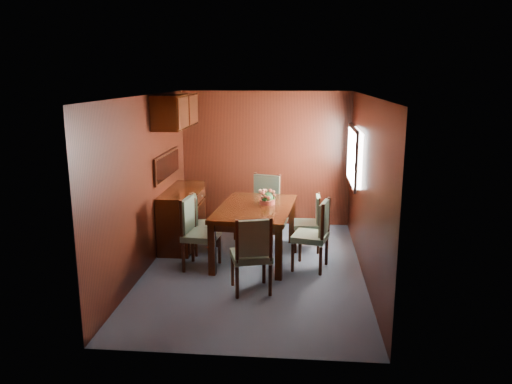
# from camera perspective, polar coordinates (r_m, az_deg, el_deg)

# --- Properties ---
(ground) EXTENTS (4.50, 4.50, 0.00)m
(ground) POSITION_cam_1_polar(r_m,az_deg,el_deg) (7.11, -0.20, -8.77)
(ground) COLOR #3A434F
(ground) RESTS_ON ground
(room_shell) EXTENTS (3.06, 4.52, 2.41)m
(room_shell) POSITION_cam_1_polar(r_m,az_deg,el_deg) (7.01, -0.81, 4.75)
(room_shell) COLOR black
(room_shell) RESTS_ON ground
(sideboard) EXTENTS (0.48, 1.40, 0.90)m
(sideboard) POSITION_cam_1_polar(r_m,az_deg,el_deg) (8.10, -8.39, -2.79)
(sideboard) COLOR black
(sideboard) RESTS_ON ground
(dining_table) EXTENTS (1.20, 1.77, 0.79)m
(dining_table) POSITION_cam_1_polar(r_m,az_deg,el_deg) (7.34, -0.05, -2.49)
(dining_table) COLOR black
(dining_table) RESTS_ON ground
(chair_left_near) EXTENTS (0.51, 0.53, 1.03)m
(chair_left_near) POSITION_cam_1_polar(r_m,az_deg,el_deg) (7.03, -6.90, -4.20)
(chair_left_near) COLOR black
(chair_left_near) RESTS_ON ground
(chair_left_far) EXTENTS (0.51, 0.53, 0.91)m
(chair_left_far) POSITION_cam_1_polar(r_m,az_deg,el_deg) (7.66, -6.20, -3.25)
(chair_left_far) COLOR black
(chair_left_far) RESTS_ON ground
(chair_right_near) EXTENTS (0.56, 0.57, 1.00)m
(chair_right_near) POSITION_cam_1_polar(r_m,az_deg,el_deg) (6.98, 6.86, -4.45)
(chair_right_near) COLOR black
(chair_right_near) RESTS_ON ground
(chair_right_far) EXTENTS (0.40, 0.42, 0.88)m
(chair_right_far) POSITION_cam_1_polar(r_m,az_deg,el_deg) (7.77, 6.35, -3.14)
(chair_right_far) COLOR black
(chair_right_far) RESTS_ON ground
(chair_head) EXTENTS (0.58, 0.57, 1.00)m
(chair_head) POSITION_cam_1_polar(r_m,az_deg,el_deg) (6.17, -0.46, -6.75)
(chair_head) COLOR black
(chair_head) RESTS_ON ground
(chair_foot) EXTENTS (0.62, 0.60, 1.05)m
(chair_foot) POSITION_cam_1_polar(r_m,az_deg,el_deg) (8.34, 0.98, -1.21)
(chair_foot) COLOR black
(chair_foot) RESTS_ON ground
(flower_centerpiece) EXTENTS (0.25, 0.25, 0.25)m
(flower_centerpiece) POSITION_cam_1_polar(r_m,az_deg,el_deg) (7.41, 1.30, -0.50)
(flower_centerpiece) COLOR #B64737
(flower_centerpiece) RESTS_ON dining_table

